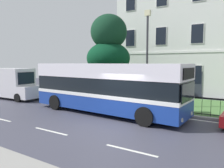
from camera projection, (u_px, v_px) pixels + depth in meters
ground_plane at (122, 122)px, 11.03m from camera, size 60.00×56.00×0.18m
georgian_townhouse at (207, 25)px, 21.99m from camera, size 16.11×9.87×13.49m
iron_verge_railing at (173, 104)px, 12.79m from camera, size 18.01×0.04×0.97m
evergreen_tree at (108, 62)px, 18.39m from camera, size 4.01×4.28×7.34m
single_decker_bus at (106, 87)px, 12.96m from camera, size 9.99×3.12×3.01m
white_panel_van at (12, 83)px, 18.29m from camera, size 5.33×2.16×2.58m
street_lamp_post at (147, 52)px, 14.06m from camera, size 0.36×0.24×6.33m
litter_bin at (189, 103)px, 12.63m from camera, size 0.51×0.51×1.16m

